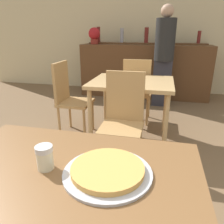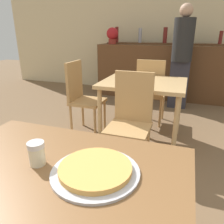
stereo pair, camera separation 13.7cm
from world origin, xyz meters
name	(u,v)px [view 1 (the left image)]	position (x,y,z in m)	size (l,w,h in m)	color
wall_back	(148,27)	(0.00, 4.41, 1.40)	(8.00, 0.05, 2.80)	beige
dining_table_near	(62,191)	(0.00, 0.00, 0.66)	(1.19, 0.85, 0.73)	brown
dining_table_far	(132,88)	(0.04, 1.82, 0.67)	(0.96, 0.80, 0.76)	tan
bar_counter	(144,71)	(0.00, 3.91, 0.53)	(2.60, 0.56, 1.06)	brown
bar_back_shelf	(145,41)	(-0.02, 4.05, 1.12)	(2.39, 0.24, 0.34)	brown
chair_far_side_front	(123,115)	(0.04, 1.26, 0.54)	(0.40, 0.40, 0.95)	tan
chair_far_side_back	(137,88)	(0.04, 2.39, 0.54)	(0.40, 0.40, 0.95)	tan
chair_far_side_left	(69,95)	(-0.77, 1.82, 0.54)	(0.40, 0.40, 0.95)	tan
pizza_tray	(108,171)	(0.19, 0.06, 0.75)	(0.38, 0.38, 0.04)	#B7B7BC
cheese_shaker	(45,157)	(-0.09, 0.04, 0.79)	(0.08, 0.08, 0.11)	beige
person_standing	(164,54)	(0.38, 3.33, 0.94)	(0.34, 0.34, 1.73)	#2D2D38
potted_plant	(94,35)	(-1.05, 3.86, 1.24)	(0.24, 0.24, 0.33)	maroon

